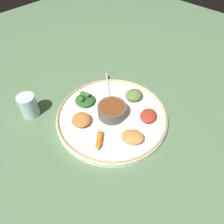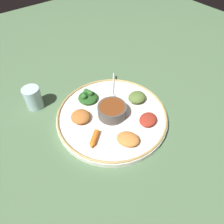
# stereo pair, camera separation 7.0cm
# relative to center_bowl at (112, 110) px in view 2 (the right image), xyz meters

# --- Properties ---
(ground_plane) EXTENTS (2.40, 2.40, 0.00)m
(ground_plane) POSITION_rel_center_bowl_xyz_m (0.00, 0.00, -0.04)
(ground_plane) COLOR #4C6B47
(platter) EXTENTS (0.41, 0.41, 0.02)m
(platter) POSITION_rel_center_bowl_xyz_m (0.00, 0.00, -0.03)
(platter) COLOR white
(platter) RESTS_ON ground_plane
(platter_rim) EXTENTS (0.40, 0.40, 0.01)m
(platter_rim) POSITION_rel_center_bowl_xyz_m (0.00, 0.00, -0.02)
(platter_rim) COLOR tan
(platter_rim) RESTS_ON platter
(center_bowl) EXTENTS (0.10, 0.10, 0.04)m
(center_bowl) POSITION_rel_center_bowl_xyz_m (0.00, 0.00, 0.00)
(center_bowl) COLOR #4C4742
(center_bowl) RESTS_ON platter
(spoon) EXTENTS (0.12, 0.14, 0.01)m
(spoon) POSITION_rel_center_bowl_xyz_m (0.08, 0.10, -0.02)
(spoon) COLOR silver
(spoon) RESTS_ON platter
(greens_pile) EXTENTS (0.11, 0.11, 0.04)m
(greens_pile) POSITION_rel_center_bowl_xyz_m (-0.02, 0.12, -0.01)
(greens_pile) COLOR #23511E
(greens_pile) RESTS_ON platter
(carrot_near_spoon) EXTENTS (0.07, 0.06, 0.02)m
(carrot_near_spoon) POSITION_rel_center_bowl_xyz_m (-0.12, -0.05, -0.01)
(carrot_near_spoon) COLOR orange
(carrot_near_spoon) RESTS_ON platter
(mound_chickpea) EXTENTS (0.09, 0.09, 0.03)m
(mound_chickpea) POSITION_rel_center_bowl_xyz_m (-0.10, 0.05, -0.01)
(mound_chickpea) COLOR #B2662D
(mound_chickpea) RESTS_ON platter
(mound_collards) EXTENTS (0.07, 0.06, 0.03)m
(mound_collards) POSITION_rel_center_bowl_xyz_m (0.12, -0.00, -0.01)
(mound_collards) COLOR #567033
(mound_collards) RESTS_ON platter
(mound_squash) EXTENTS (0.09, 0.10, 0.03)m
(mound_squash) POSITION_rel_center_bowl_xyz_m (-0.03, -0.12, -0.01)
(mound_squash) COLOR #C67A38
(mound_squash) RESTS_ON platter
(mound_beet) EXTENTS (0.08, 0.08, 0.02)m
(mound_beet) POSITION_rel_center_bowl_xyz_m (0.08, -0.10, -0.01)
(mound_beet) COLOR maroon
(mound_beet) RESTS_ON platter
(drinking_glass) EXTENTS (0.06, 0.06, 0.09)m
(drinking_glass) POSITION_rel_center_bowl_xyz_m (-0.20, 0.24, -0.01)
(drinking_glass) COLOR silver
(drinking_glass) RESTS_ON ground_plane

